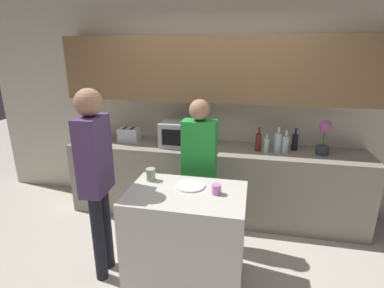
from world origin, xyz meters
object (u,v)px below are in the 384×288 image
Objects in this scene: toaster at (129,135)px; cup_0 at (216,189)px; bottle_4 at (295,142)px; person_center at (96,170)px; bottle_2 at (278,142)px; microwave at (183,134)px; bottle_0 at (258,142)px; bottle_3 at (285,144)px; potted_plant at (324,138)px; plate_on_island at (190,186)px; cup_1 at (151,174)px; bottle_1 at (266,145)px; person_left at (199,163)px.

toaster is 3.12× the size of cup_0.
bottle_4 is 0.15× the size of person_center.
microwave is at bearing 179.85° from bottle_2.
bottle_0 reaches higher than bottle_3.
cup_0 is 1.05m from person_center.
bottle_2 reaches higher than cup_0.
potted_plant is 1.70m from plate_on_island.
bottle_0 is 1.86m from person_center.
cup_0 is 0.73× the size of cup_1.
microwave is 0.30× the size of person_center.
plate_on_island is at bearing 159.24° from cup_0.
microwave is 1.32m from cup_0.
bottle_4 is (0.33, 0.16, 0.02)m from bottle_1.
person_left is 0.91× the size of person_center.
person_center is (-0.80, -0.18, 0.15)m from plate_on_island.
bottle_2 is at bearing -152.55° from bottle_4.
person_center is (-1.47, -1.21, 0.06)m from bottle_1.
plate_on_island is (-0.80, -1.09, -0.12)m from bottle_2.
bottle_3 is 0.98× the size of bottle_4.
cup_1 is (-0.63, 0.15, 0.02)m from cup_0.
bottle_3 is at bearing 13.75° from bottle_1.
bottle_2 is 1.15× the size of plate_on_island.
potted_plant reaches higher than bottle_3.
person_left is at bearing -134.86° from bottle_0.
bottle_0 reaches higher than bottle_1.
bottle_4 reaches higher than bottle_1.
person_center reaches higher than bottle_3.
potted_plant is at bearing 116.88° from person_center.
cup_0 is at bearing 90.20° from person_center.
bottle_1 is 1.24m from plate_on_island.
potted_plant is at bearing 0.53° from bottle_2.
bottle_0 is 1.28× the size of bottle_1.
bottle_2 is (1.13, -0.00, -0.04)m from microwave.
cup_0 is at bearing -64.14° from microwave.
person_left reaches higher than plate_on_island.
toaster is (-0.71, 0.00, -0.06)m from microwave.
toaster is at bearing 180.00° from potted_plant.
potted_plant reaches higher than bottle_2.
bottle_1 is at bearing 125.11° from person_center.
cup_1 is 0.06× the size of person_center.
person_left is (0.32, -0.61, -0.12)m from microwave.
bottle_4 is (1.33, 0.10, -0.05)m from microwave.
bottle_4 is at bearing 160.96° from potted_plant.
potted_plant is 0.32m from bottle_4.
person_center reaches higher than person_left.
cup_0 is at bearing -106.17° from bottle_0.
bottle_0 reaches higher than plate_on_island.
bottle_4 is (2.04, 0.10, 0.01)m from toaster.
bottle_0 is 2.52× the size of cup_1.
bottle_0 is 1.22m from plate_on_island.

